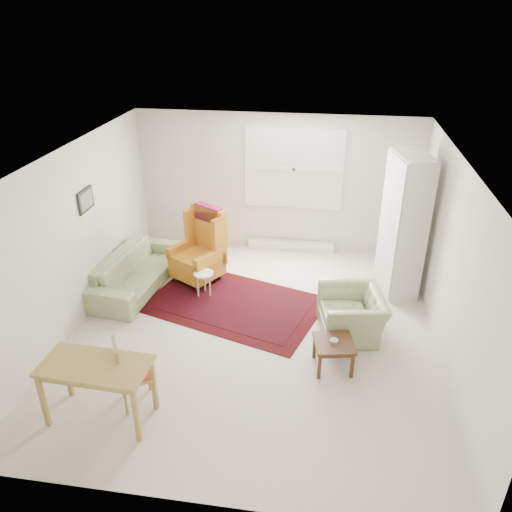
# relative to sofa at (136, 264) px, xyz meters

# --- Properties ---
(room) EXTENTS (5.04, 5.54, 2.51)m
(room) POSITION_rel_sofa_xyz_m (2.07, -0.75, 0.85)
(room) COLOR beige
(room) RESTS_ON ground
(rug) EXTENTS (2.96, 2.36, 0.03)m
(rug) POSITION_rel_sofa_xyz_m (1.65, -0.30, -0.39)
(rug) COLOR black
(rug) RESTS_ON ground
(sofa) EXTENTS (1.00, 2.08, 0.81)m
(sofa) POSITION_rel_sofa_xyz_m (0.00, 0.00, 0.00)
(sofa) COLOR #879764
(sofa) RESTS_ON ground
(armchair) EXTENTS (0.99, 1.09, 0.74)m
(armchair) POSITION_rel_sofa_xyz_m (3.41, -0.76, -0.03)
(armchair) COLOR #879764
(armchair) RESTS_ON ground
(wingback_chair) EXTENTS (1.00, 1.01, 1.24)m
(wingback_chair) POSITION_rel_sofa_xyz_m (0.91, 0.36, 0.21)
(wingback_chair) COLOR #C1771D
(wingback_chair) RESTS_ON ground
(coffee_table) EXTENTS (0.57, 0.57, 0.40)m
(coffee_table) POSITION_rel_sofa_xyz_m (3.17, -1.56, -0.21)
(coffee_table) COLOR #452615
(coffee_table) RESTS_ON ground
(stool) EXTENTS (0.39, 0.39, 0.41)m
(stool) POSITION_rel_sofa_xyz_m (1.14, -0.10, -0.20)
(stool) COLOR white
(stool) RESTS_ON ground
(cabinet) EXTENTS (0.64, 0.96, 2.22)m
(cabinet) POSITION_rel_sofa_xyz_m (4.15, 0.59, 0.70)
(cabinet) COLOR silver
(cabinet) RESTS_ON ground
(desk) EXTENTS (1.19, 0.64, 0.74)m
(desk) POSITION_rel_sofa_xyz_m (0.64, -2.80, -0.04)
(desk) COLOR olive
(desk) RESTS_ON ground
(desk_chair) EXTENTS (0.52, 0.52, 0.88)m
(desk_chair) POSITION_rel_sofa_xyz_m (0.95, -2.52, 0.03)
(desk_chair) COLOR olive
(desk_chair) RESTS_ON ground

